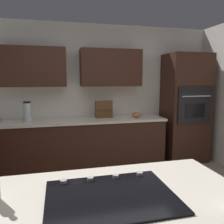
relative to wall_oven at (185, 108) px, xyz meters
The scene contains 9 objects.
wall_back 1.98m from the wall_oven, ahead, with size 6.00×0.44×2.60m.
lower_cabinets_back 2.04m from the wall_oven, ahead, with size 2.80×0.60×0.86m, color #381E14.
countertop_back 1.96m from the wall_oven, ahead, with size 2.84×0.64×0.04m, color silver.
island_top 3.41m from the wall_oven, 51.57° to the left, with size 1.70×0.93×0.04m, color silver.
wall_oven is the anchor object (origin of this frame).
cooktop 3.41m from the wall_oven, 51.51° to the left, with size 0.76×0.56×0.03m.
blender 2.90m from the wall_oven, ahead, with size 0.15×0.15×0.34m.
mixing_bowl 1.00m from the wall_oven, ahead, with size 0.18×0.18×0.10m, color #CC724C.
spice_rack 1.60m from the wall_oven, ahead, with size 0.31×0.11×0.31m.
Camera 1 is at (0.56, 2.18, 1.60)m, focal length 36.14 mm.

